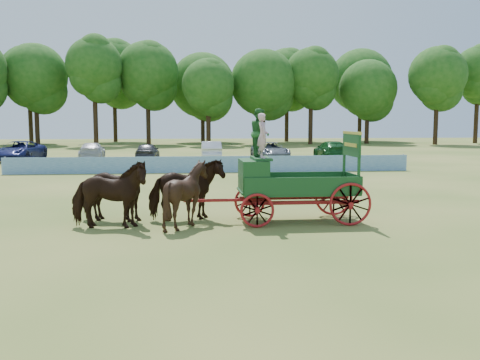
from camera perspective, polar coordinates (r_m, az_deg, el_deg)
The scene contains 9 objects.
ground at distance 16.78m, azimuth 3.62°, elevation -5.19°, with size 160.00×160.00×0.00m, color #998B45.
horse_lead_left at distance 17.10m, azimuth -13.80°, elevation -1.61°, with size 1.12×2.47×2.08m, color black.
horse_lead_right at distance 18.18m, azimuth -13.33°, elevation -1.12°, with size 1.12×2.47×2.08m, color black.
horse_wheel_left at distance 16.94m, azimuth -5.73°, elevation -1.52°, with size 1.68×1.89×2.09m, color black.
horse_wheel_right at distance 18.03m, azimuth -5.74°, elevation -1.04°, with size 1.12×2.47×2.08m, color black.
farm_dray at distance 17.71m, azimuth 3.86°, elevation 0.78°, with size 6.00×2.00×3.76m.
sponsor_banner at distance 34.37m, azimuth -3.02°, elevation 1.68°, with size 26.00×0.08×1.05m, color #1B5A92.
parked_cars at distance 46.13m, azimuth -11.66°, elevation 3.06°, with size 38.04×7.27×1.64m.
treeline at distance 76.63m, azimuth -6.38°, elevation 10.89°, with size 90.41×23.20×15.52m.
Camera 1 is at (-2.75, -16.21, 3.39)m, focal length 40.00 mm.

